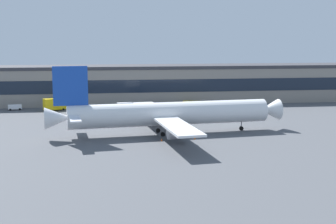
{
  "coord_description": "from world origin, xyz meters",
  "views": [
    {
      "loc": [
        -23.11,
        -116.53,
        23.81
      ],
      "look_at": [
        -6.36,
        3.02,
        5.0
      ],
      "focal_mm": 50.44,
      "sensor_mm": 36.0,
      "label": 1
    }
  ],
  "objects_px": {
    "traffic_cone_1": "(162,140)",
    "follow_me_car": "(15,107)",
    "catering_truck": "(55,104)",
    "pushback_tractor": "(159,105)",
    "traffic_cone_0": "(195,138)",
    "crew_van": "(125,106)",
    "belt_loader": "(191,103)",
    "airliner": "(167,114)"
  },
  "relations": [
    {
      "from": "traffic_cone_1",
      "to": "follow_me_car",
      "type": "bearing_deg",
      "value": 127.8
    },
    {
      "from": "catering_truck",
      "to": "pushback_tractor",
      "type": "bearing_deg",
      "value": 2.93
    },
    {
      "from": "traffic_cone_0",
      "to": "follow_me_car",
      "type": "bearing_deg",
      "value": 133.24
    },
    {
      "from": "crew_van",
      "to": "pushback_tractor",
      "type": "xyz_separation_m",
      "value": [
        12.1,
        3.63,
        -0.41
      ]
    },
    {
      "from": "pushback_tractor",
      "to": "follow_me_car",
      "type": "distance_m",
      "value": 48.86
    },
    {
      "from": "crew_van",
      "to": "belt_loader",
      "type": "height_order",
      "value": "crew_van"
    },
    {
      "from": "crew_van",
      "to": "traffic_cone_1",
      "type": "bearing_deg",
      "value": -83.17
    },
    {
      "from": "airliner",
      "to": "follow_me_car",
      "type": "bearing_deg",
      "value": 133.71
    },
    {
      "from": "airliner",
      "to": "belt_loader",
      "type": "bearing_deg",
      "value": 72.0
    },
    {
      "from": "catering_truck",
      "to": "traffic_cone_0",
      "type": "xyz_separation_m",
      "value": [
        37.47,
        -51.24,
        -1.99
      ]
    },
    {
      "from": "airliner",
      "to": "pushback_tractor",
      "type": "height_order",
      "value": "airliner"
    },
    {
      "from": "follow_me_car",
      "to": "airliner",
      "type": "bearing_deg",
      "value": -46.29
    },
    {
      "from": "belt_loader",
      "to": "traffic_cone_1",
      "type": "relative_size",
      "value": 10.92
    },
    {
      "from": "crew_van",
      "to": "traffic_cone_0",
      "type": "xyz_separation_m",
      "value": [
        14.17,
        -49.42,
        -1.16
      ]
    },
    {
      "from": "crew_van",
      "to": "catering_truck",
      "type": "xyz_separation_m",
      "value": [
        -23.3,
        1.82,
        0.83
      ]
    },
    {
      "from": "airliner",
      "to": "traffic_cone_1",
      "type": "height_order",
      "value": "airliner"
    },
    {
      "from": "follow_me_car",
      "to": "crew_van",
      "type": "bearing_deg",
      "value": -7.32
    },
    {
      "from": "crew_van",
      "to": "traffic_cone_0",
      "type": "relative_size",
      "value": 9.3
    },
    {
      "from": "crew_van",
      "to": "belt_loader",
      "type": "relative_size",
      "value": 0.83
    },
    {
      "from": "pushback_tractor",
      "to": "traffic_cone_1",
      "type": "height_order",
      "value": "pushback_tractor"
    },
    {
      "from": "crew_van",
      "to": "pushback_tractor",
      "type": "relative_size",
      "value": 1.06
    },
    {
      "from": "crew_van",
      "to": "catering_truck",
      "type": "bearing_deg",
      "value": 175.55
    },
    {
      "from": "airliner",
      "to": "follow_me_car",
      "type": "relative_size",
      "value": 12.88
    },
    {
      "from": "belt_loader",
      "to": "traffic_cone_0",
      "type": "relative_size",
      "value": 11.22
    },
    {
      "from": "crew_van",
      "to": "traffic_cone_1",
      "type": "distance_m",
      "value": 50.81
    },
    {
      "from": "belt_loader",
      "to": "follow_me_car",
      "type": "xyz_separation_m",
      "value": [
        -60.44,
        -0.11,
        -0.06
      ]
    },
    {
      "from": "belt_loader",
      "to": "catering_truck",
      "type": "xyz_separation_m",
      "value": [
        -46.99,
        -3.01,
        1.14
      ]
    },
    {
      "from": "follow_me_car",
      "to": "traffic_cone_0",
      "type": "xyz_separation_m",
      "value": [
        50.92,
        -54.14,
        -0.79
      ]
    },
    {
      "from": "follow_me_car",
      "to": "traffic_cone_1",
      "type": "relative_size",
      "value": 7.66
    },
    {
      "from": "crew_van",
      "to": "airliner",
      "type": "bearing_deg",
      "value": -78.89
    },
    {
      "from": "crew_van",
      "to": "belt_loader",
      "type": "xyz_separation_m",
      "value": [
        23.69,
        4.82,
        -0.31
      ]
    },
    {
      "from": "follow_me_car",
      "to": "traffic_cone_1",
      "type": "height_order",
      "value": "follow_me_car"
    },
    {
      "from": "traffic_cone_0",
      "to": "traffic_cone_1",
      "type": "xyz_separation_m",
      "value": [
        -8.13,
        -1.02,
        0.01
      ]
    },
    {
      "from": "crew_van",
      "to": "traffic_cone_1",
      "type": "xyz_separation_m",
      "value": [
        6.04,
        -50.44,
        -1.15
      ]
    },
    {
      "from": "airliner",
      "to": "catering_truck",
      "type": "xyz_separation_m",
      "value": [
        -31.64,
        44.25,
        -2.89
      ]
    },
    {
      "from": "pushback_tractor",
      "to": "catering_truck",
      "type": "height_order",
      "value": "catering_truck"
    },
    {
      "from": "follow_me_car",
      "to": "traffic_cone_0",
      "type": "height_order",
      "value": "follow_me_car"
    },
    {
      "from": "follow_me_car",
      "to": "catering_truck",
      "type": "height_order",
      "value": "catering_truck"
    },
    {
      "from": "belt_loader",
      "to": "follow_me_car",
      "type": "height_order",
      "value": "belt_loader"
    },
    {
      "from": "traffic_cone_0",
      "to": "crew_van",
      "type": "bearing_deg",
      "value": 106.0
    },
    {
      "from": "crew_van",
      "to": "catering_truck",
      "type": "distance_m",
      "value": 23.39
    },
    {
      "from": "follow_me_car",
      "to": "catering_truck",
      "type": "xyz_separation_m",
      "value": [
        13.44,
        -2.9,
        1.2
      ]
    }
  ]
}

